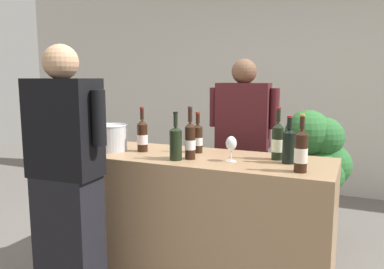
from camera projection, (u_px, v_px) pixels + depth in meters
wall_back at (276, 82)px, 4.95m from camera, size 8.00×0.10×2.80m
counter at (197, 218)px, 2.73m from camera, size 1.85×0.66×0.91m
wine_bottle_0 at (278, 141)px, 2.53m from camera, size 0.08×0.08×0.35m
wine_bottle_1 at (176, 142)px, 2.52m from camera, size 0.08×0.08×0.32m
wine_bottle_2 at (198, 138)px, 2.77m from camera, size 0.07×0.07×0.30m
wine_bottle_3 at (289, 145)px, 2.42m from camera, size 0.08×0.08×0.31m
wine_bottle_4 at (301, 151)px, 2.20m from camera, size 0.08×0.08×0.34m
wine_bottle_5 at (190, 140)px, 2.55m from camera, size 0.07×0.07×0.35m
wine_bottle_6 at (142, 136)px, 2.82m from camera, size 0.08×0.08×0.33m
wine_glass at (231, 144)px, 2.49m from camera, size 0.07×0.07×0.17m
ice_bucket at (111, 137)px, 2.86m from camera, size 0.24×0.24×0.20m
person_server at (243, 156)px, 3.30m from camera, size 0.60×0.27×1.61m
person_guest at (67, 186)px, 2.30m from camera, size 0.57×0.26×1.64m
potted_shrub at (320, 165)px, 3.31m from camera, size 0.57×0.49×1.18m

